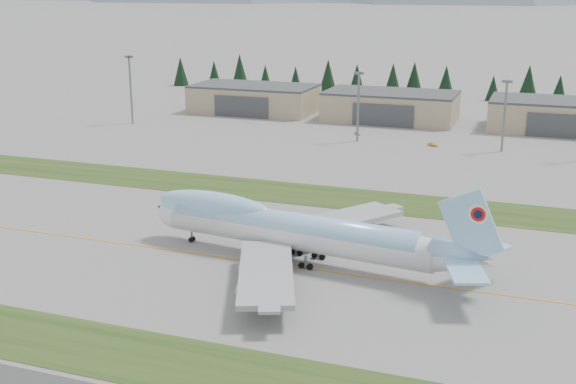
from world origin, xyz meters
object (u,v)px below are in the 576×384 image
at_px(hangar_right, 562,116).
at_px(service_vehicle_a, 357,135).
at_px(hangar_left, 254,98).
at_px(hangar_center, 391,106).
at_px(service_vehicle_b, 433,146).
at_px(boeing_747_freighter, 293,230).

relative_size(hangar_right, service_vehicle_a, 14.87).
relative_size(hangar_left, service_vehicle_a, 14.87).
bearing_deg(service_vehicle_a, hangar_center, 51.61).
xyz_separation_m(hangar_left, service_vehicle_b, (77.12, -39.63, -5.39)).
height_order(hangar_left, hangar_right, same).
relative_size(boeing_747_freighter, hangar_left, 1.42).
bearing_deg(hangar_right, service_vehicle_b, -133.70).
relative_size(boeing_747_freighter, service_vehicle_a, 21.16).
distance_m(hangar_left, service_vehicle_a, 58.89).
bearing_deg(hangar_left, service_vehicle_b, -27.20).
height_order(boeing_747_freighter, service_vehicle_a, boeing_747_freighter).
distance_m(hangar_left, hangar_center, 55.00).
height_order(hangar_right, service_vehicle_b, hangar_right).
relative_size(hangar_center, service_vehicle_b, 13.98).
distance_m(hangar_center, hangar_right, 60.00).
bearing_deg(hangar_center, hangar_right, 0.00).
xyz_separation_m(boeing_747_freighter, service_vehicle_b, (8.85, 107.29, -5.91)).
xyz_separation_m(hangar_left, hangar_center, (55.00, 0.00, 0.00)).
bearing_deg(hangar_left, boeing_747_freighter, -65.08).
distance_m(boeing_747_freighter, hangar_left, 162.02).
bearing_deg(boeing_747_freighter, hangar_right, 79.22).
height_order(hangar_left, hangar_center, same).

